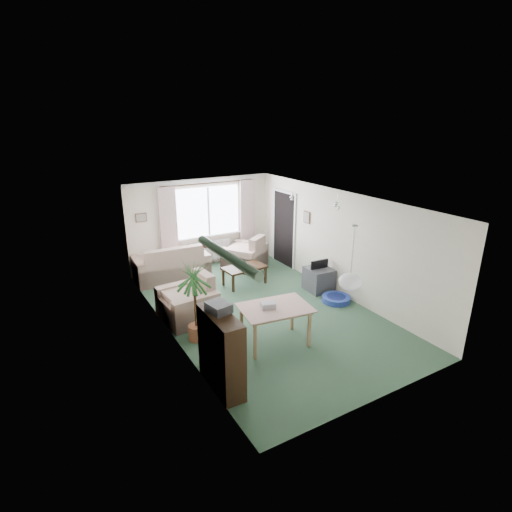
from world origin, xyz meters
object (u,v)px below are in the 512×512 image
armchair_left (187,298)px  tv_cube (319,279)px  coffee_table (244,276)px  houseplant (195,301)px  sofa (171,261)px  dining_table (275,326)px  bookshelf (221,352)px  pet_bed (336,299)px  armchair_corner (245,251)px

armchair_left → tv_cube: 3.21m
coffee_table → houseplant: size_ratio=0.66×
sofa → dining_table: size_ratio=1.60×
bookshelf → pet_bed: bearing=22.7°
bookshelf → dining_table: 1.53m
armchair_left → armchair_corner: bearing=125.2°
bookshelf → armchair_left: bearing=82.2°
sofa → armchair_corner: size_ratio=1.79×
dining_table → tv_cube: (2.18, 1.48, -0.08)m
armchair_left → bookshelf: bearing=-12.9°
sofa → houseplant: size_ratio=1.17×
sofa → coffee_table: bearing=140.6°
tv_cube → pet_bed: size_ratio=0.97×
armchair_left → dining_table: bearing=26.6°
bookshelf → dining_table: size_ratio=1.08×
sofa → armchair_left: armchair_left is taller
armchair_left → bookshelf: bookshelf is taller
armchair_corner → bookshelf: 5.14m
bookshelf → tv_cube: bookshelf is taller
bookshelf → dining_table: (1.36, 0.64, -0.26)m
bookshelf → tv_cube: bearing=31.4°
pet_bed → bookshelf: bearing=-157.8°
armchair_corner → coffee_table: (-0.57, -1.03, -0.22)m
sofa → dining_table: (0.60, -3.96, -0.10)m
houseplant → tv_cube: 3.45m
sofa → pet_bed: size_ratio=2.90×
armchair_corner → dining_table: size_ratio=0.89×
armchair_left → sofa: bearing=164.8°
coffee_table → pet_bed: (1.31, -1.88, -0.17)m
pet_bed → sofa: bearing=130.6°
coffee_table → tv_cube: (1.36, -1.18, 0.04)m
dining_table → armchair_left: bearing=121.2°
sofa → armchair_left: size_ratio=1.75×
armchair_left → bookshelf: 2.36m
armchair_corner → pet_bed: bearing=70.5°
bookshelf → houseplant: 1.50m
coffee_table → tv_cube: 1.80m
coffee_table → pet_bed: size_ratio=1.64×
armchair_corner → coffee_table: size_ratio=0.99×
armchair_corner → dining_table: (-1.38, -3.70, -0.10)m
pet_bed → coffee_table: bearing=124.8°
houseplant → pet_bed: size_ratio=2.49×
sofa → houseplant: 3.18m
armchair_corner → pet_bed: (0.74, -2.92, -0.39)m
bookshelf → pet_bed: (3.49, 1.42, -0.55)m
armchair_corner → bookshelf: size_ratio=0.83×
coffee_table → bookshelf: bookshelf is taller
armchair_left → dining_table: 1.98m
armchair_corner → dining_table: bearing=35.7°
bookshelf → tv_cube: 4.14m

